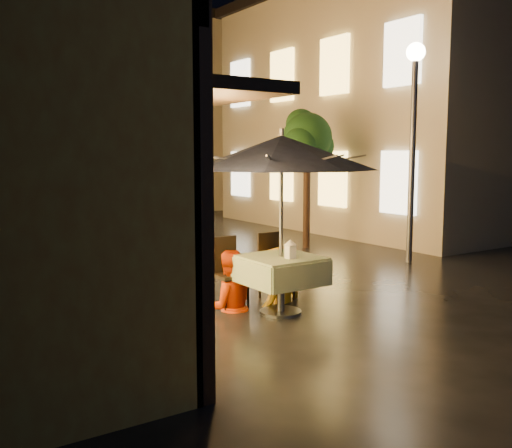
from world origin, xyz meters
TOP-DOWN VIEW (x-y plane):
  - ground at (0.00, 0.00)m, footprint 90.00×90.00m
  - east_building_near at (7.49, 6.50)m, footprint 7.30×9.30m
  - east_building_far at (7.49, 18.00)m, footprint 7.30×10.30m
  - street_tree at (2.41, 4.51)m, footprint 1.43×1.20m
  - streetlamp_near at (3.00, 2.00)m, footprint 0.36×0.36m
  - streetlamp_far at (3.00, 14.00)m, footprint 0.36×0.36m
  - cafe_table at (-1.27, 0.45)m, footprint 0.99×0.99m
  - patio_umbrella at (-1.27, 0.45)m, footprint 2.48×2.48m
  - cafe_chair_left at (-1.67, 1.19)m, footprint 0.42×0.42m
  - cafe_chair_right at (-0.87, 1.19)m, footprint 0.42×0.42m
  - table_lantern at (-1.27, 0.25)m, footprint 0.16×0.16m
  - person_orange at (-1.73, 1.04)m, footprint 0.92×0.80m
  - person_yellow at (-0.93, 0.97)m, footprint 1.12×0.84m
  - bicycle_0 at (-2.74, 4.15)m, footprint 1.68×0.60m
  - bicycle_1 at (-2.41, 5.09)m, footprint 1.84×0.98m
  - bicycle_2 at (-2.34, 5.73)m, footprint 1.67×0.77m
  - bicycle_3 at (-2.66, 6.48)m, footprint 1.86×0.81m
  - bicycle_4 at (-2.39, 7.15)m, footprint 1.81×0.67m

SIDE VIEW (x-z plane):
  - ground at x=0.00m, z-range 0.00..0.00m
  - bicycle_2 at x=-2.34m, z-range 0.00..0.85m
  - bicycle_0 at x=-2.74m, z-range 0.00..0.88m
  - bicycle_4 at x=-2.39m, z-range 0.00..0.94m
  - bicycle_1 at x=-2.41m, z-range 0.00..1.06m
  - cafe_chair_left at x=-1.67m, z-range 0.05..1.03m
  - cafe_chair_right at x=-0.87m, z-range 0.05..1.03m
  - bicycle_3 at x=-2.66m, z-range 0.00..1.08m
  - cafe_table at x=-1.27m, z-range 0.20..0.98m
  - person_yellow at x=-0.93m, z-range 0.00..1.54m
  - person_orange at x=-1.73m, z-range 0.00..1.61m
  - table_lantern at x=-1.27m, z-range 0.79..1.04m
  - patio_umbrella at x=-1.27m, z-range 0.92..3.38m
  - street_tree at x=2.41m, z-range 0.85..4.00m
  - streetlamp_near at x=3.00m, z-range 0.80..5.03m
  - streetlamp_far at x=3.00m, z-range 0.80..5.03m
  - east_building_near at x=7.49m, z-range 0.01..6.81m
  - east_building_far at x=7.49m, z-range 0.01..7.31m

